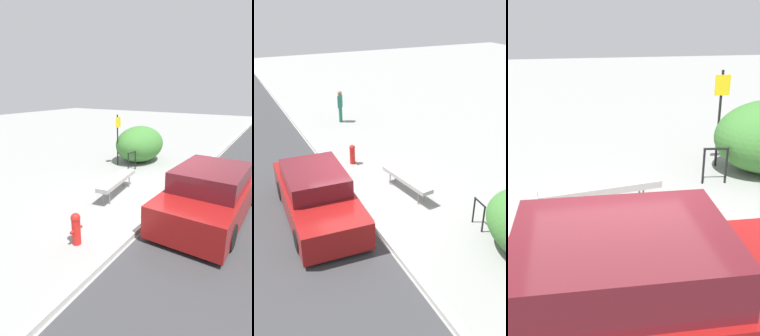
{
  "view_description": "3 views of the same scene",
  "coord_description": "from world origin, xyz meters",
  "views": [
    {
      "loc": [
        -6.94,
        -2.72,
        3.41
      ],
      "look_at": [
        0.61,
        1.78,
        0.73
      ],
      "focal_mm": 28.0,
      "sensor_mm": 36.0,
      "label": 1
    },
    {
      "loc": [
        9.36,
        -3.6,
        6.09
      ],
      "look_at": [
        -0.1,
        0.74,
        1.11
      ],
      "focal_mm": 40.0,
      "sensor_mm": 36.0,
      "label": 2
    },
    {
      "loc": [
        -0.64,
        -4.47,
        3.41
      ],
      "look_at": [
        0.6,
        2.18,
        0.66
      ],
      "focal_mm": 40.0,
      "sensor_mm": 36.0,
      "label": 3
    }
  ],
  "objects": [
    {
      "name": "parked_car_near",
      "position": [
        -0.03,
        -1.32,
        0.66
      ],
      "size": [
        4.64,
        2.03,
        1.44
      ],
      "rotation": [
        0.0,
        0.0,
        -0.04
      ],
      "color": "black",
      "rests_on": "ground_plane"
    },
    {
      "name": "curb",
      "position": [
        0.0,
        0.0,
        0.07
      ],
      "size": [
        60.0,
        0.2,
        0.13
      ],
      "color": "#B7B7B2",
      "rests_on": "ground_plane"
    },
    {
      "name": "ground_plane",
      "position": [
        0.0,
        0.0,
        0.0
      ],
      "size": [
        60.0,
        60.0,
        0.0
      ],
      "primitive_type": "plane",
      "color": "gray"
    },
    {
      "name": "sign_post",
      "position": [
        2.9,
        3.57,
        1.38
      ],
      "size": [
        0.36,
        0.08,
        2.3
      ],
      "color": "black",
      "rests_on": "ground_plane"
    },
    {
      "name": "bike_rack",
      "position": [
        2.46,
        2.6,
        0.5
      ],
      "size": [
        0.55,
        0.12,
        0.83
      ],
      "rotation": [
        0.0,
        0.0,
        -0.12
      ],
      "color": "black",
      "rests_on": "ground_plane"
    },
    {
      "name": "bench",
      "position": [
        -0.1,
        1.7,
        0.51
      ],
      "size": [
        2.27,
        0.72,
        0.58
      ],
      "rotation": [
        0.0,
        0.0,
        0.14
      ],
      "color": "gray",
      "rests_on": "ground_plane"
    },
    {
      "name": "fire_hydrant",
      "position": [
        -3.02,
        0.92,
        0.41
      ],
      "size": [
        0.36,
        0.22,
        0.77
      ],
      "color": "red",
      "rests_on": "ground_plane"
    },
    {
      "name": "shrub_hedge",
      "position": [
        4.03,
        3.05,
        0.85
      ],
      "size": [
        2.79,
        2.08,
        1.69
      ],
      "color": "#3D7A33",
      "rests_on": "ground_plane"
    }
  ]
}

